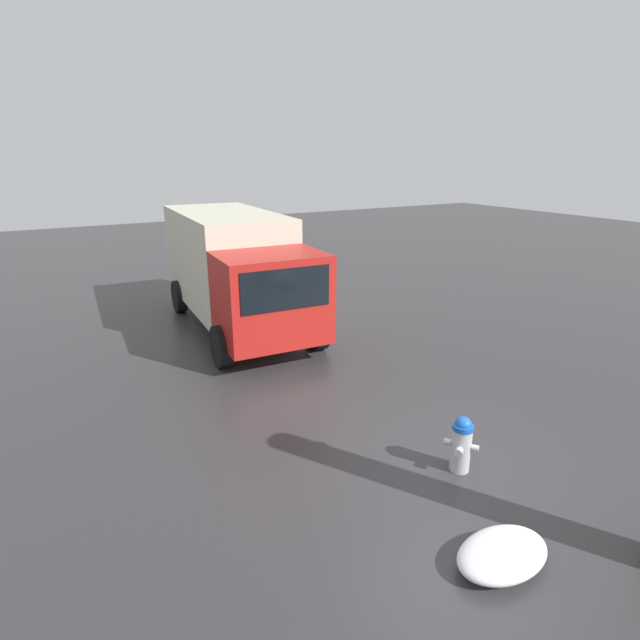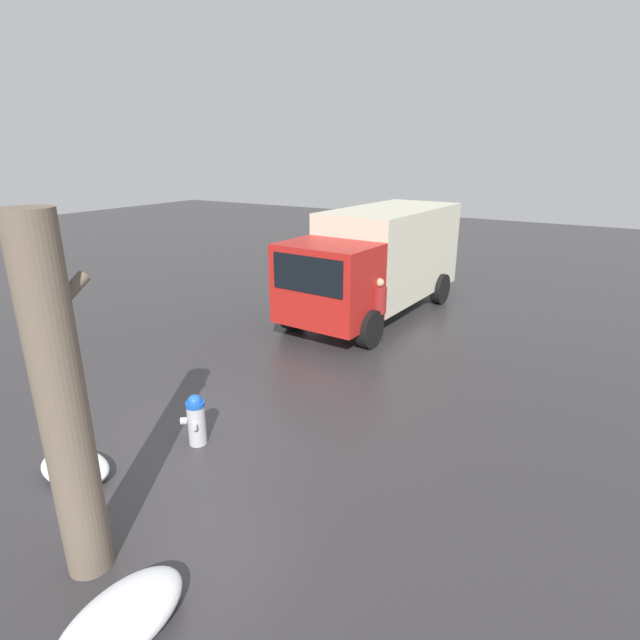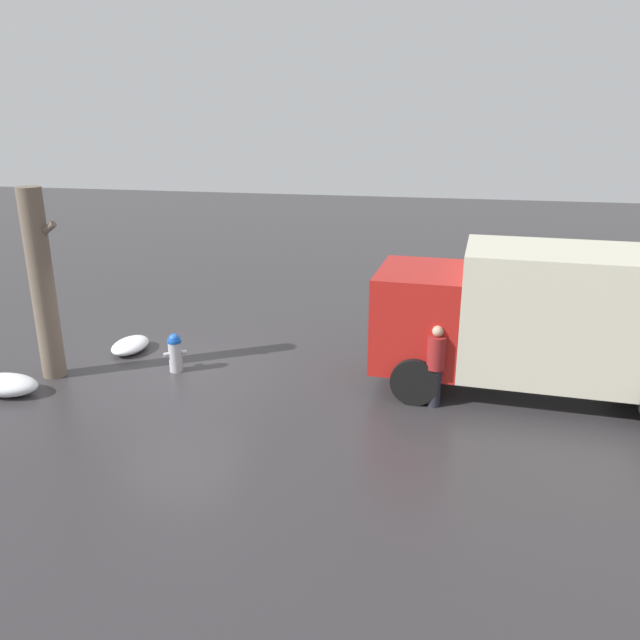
{
  "view_description": "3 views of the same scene",
  "coord_description": "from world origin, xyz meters",
  "px_view_note": "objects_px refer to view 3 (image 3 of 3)",
  "views": [
    {
      "loc": [
        -4.3,
        4.72,
        4.27
      ],
      "look_at": [
        4.38,
        -0.21,
        0.94
      ],
      "focal_mm": 28.0,
      "sensor_mm": 36.0,
      "label": 1
    },
    {
      "loc": [
        -4.81,
        -5.17,
        4.35
      ],
      "look_at": [
        2.97,
        -0.43,
        1.26
      ],
      "focal_mm": 28.0,
      "sensor_mm": 36.0,
      "label": 2
    },
    {
      "loc": [
        5.51,
        -11.36,
        5.22
      ],
      "look_at": [
        2.97,
        0.75,
        1.1
      ],
      "focal_mm": 35.0,
      "sensor_mm": 36.0,
      "label": 3
    }
  ],
  "objects_px": {
    "delivery_truck": "(554,317)",
    "pedestrian": "(436,363)",
    "fire_hydrant": "(175,352)",
    "tree_trunk": "(42,285)"
  },
  "relations": [
    {
      "from": "fire_hydrant",
      "to": "tree_trunk",
      "type": "bearing_deg",
      "value": 72.09
    },
    {
      "from": "fire_hydrant",
      "to": "pedestrian",
      "type": "distance_m",
      "value": 5.47
    },
    {
      "from": "delivery_truck",
      "to": "fire_hydrant",
      "type": "bearing_deg",
      "value": 96.69
    },
    {
      "from": "pedestrian",
      "to": "tree_trunk",
      "type": "bearing_deg",
      "value": -74.89
    },
    {
      "from": "fire_hydrant",
      "to": "tree_trunk",
      "type": "relative_size",
      "value": 0.22
    },
    {
      "from": "fire_hydrant",
      "to": "tree_trunk",
      "type": "xyz_separation_m",
      "value": [
        -2.39,
        -0.73,
        1.53
      ]
    },
    {
      "from": "fire_hydrant",
      "to": "delivery_truck",
      "type": "height_order",
      "value": "delivery_truck"
    },
    {
      "from": "fire_hydrant",
      "to": "tree_trunk",
      "type": "height_order",
      "value": "tree_trunk"
    },
    {
      "from": "delivery_truck",
      "to": "pedestrian",
      "type": "bearing_deg",
      "value": 118.83
    },
    {
      "from": "delivery_truck",
      "to": "tree_trunk",
      "type": "bearing_deg",
      "value": 100.04
    }
  ]
}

